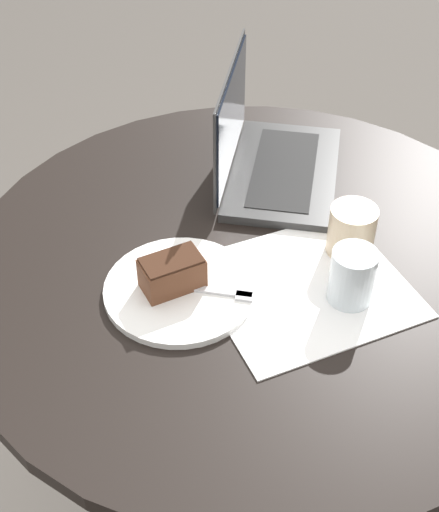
% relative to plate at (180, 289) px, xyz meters
% --- Properties ---
extents(ground_plane, '(12.00, 12.00, 0.00)m').
position_rel_plate_xyz_m(ground_plane, '(0.15, 0.04, -0.76)').
color(ground_plane, '#4C4742').
extents(dining_table, '(1.02, 1.02, 0.76)m').
position_rel_plate_xyz_m(dining_table, '(0.15, 0.04, -0.19)').
color(dining_table, black).
rests_on(dining_table, ground_plane).
extents(paper_document, '(0.35, 0.32, 0.00)m').
position_rel_plate_xyz_m(paper_document, '(0.20, -0.05, -0.00)').
color(paper_document, white).
rests_on(paper_document, dining_table).
extents(plate, '(0.25, 0.25, 0.01)m').
position_rel_plate_xyz_m(plate, '(0.00, 0.00, 0.00)').
color(plate, white).
rests_on(plate, dining_table).
extents(cake_slice, '(0.11, 0.07, 0.06)m').
position_rel_plate_xyz_m(cake_slice, '(-0.01, 0.01, 0.03)').
color(cake_slice, brown).
rests_on(cake_slice, plate).
extents(fork, '(0.16, 0.10, 0.00)m').
position_rel_plate_xyz_m(fork, '(0.05, -0.03, 0.01)').
color(fork, silver).
rests_on(fork, plate).
extents(coffee_glass, '(0.08, 0.08, 0.09)m').
position_rel_plate_xyz_m(coffee_glass, '(0.31, 0.01, 0.04)').
color(coffee_glass, '#C6AD89').
rests_on(coffee_glass, dining_table).
extents(water_glass, '(0.07, 0.07, 0.10)m').
position_rel_plate_xyz_m(water_glass, '(0.26, -0.10, 0.04)').
color(water_glass, silver).
rests_on(water_glass, dining_table).
extents(laptop, '(0.34, 0.39, 0.22)m').
position_rel_plate_xyz_m(laptop, '(0.25, 0.27, 0.04)').
color(laptop, '#2D2D2D').
rests_on(laptop, dining_table).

